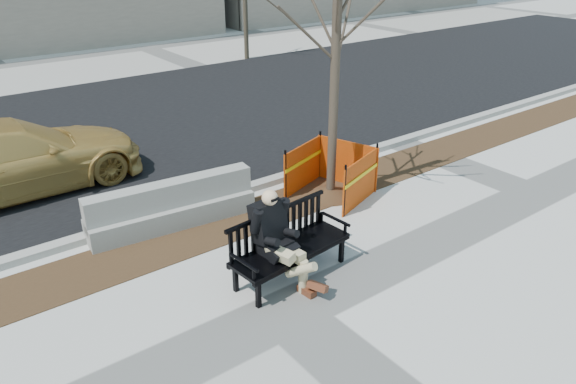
{
  "coord_description": "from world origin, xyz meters",
  "views": [
    {
      "loc": [
        -3.6,
        -4.81,
        4.72
      ],
      "look_at": [
        0.98,
        1.26,
        1.06
      ],
      "focal_mm": 33.95,
      "sensor_mm": 36.0,
      "label": 1
    }
  ],
  "objects_px": {
    "bench": "(291,275)",
    "sedan": "(20,191)",
    "seated_man": "(276,281)",
    "tree_fence": "(330,195)",
    "jersey_barrier_left": "(174,225)"
  },
  "relations": [
    {
      "from": "seated_man",
      "to": "jersey_barrier_left",
      "type": "distance_m",
      "value": 2.52
    },
    {
      "from": "seated_man",
      "to": "sedan",
      "type": "xyz_separation_m",
      "value": [
        -2.3,
        5.6,
        0.0
      ]
    },
    {
      "from": "tree_fence",
      "to": "jersey_barrier_left",
      "type": "bearing_deg",
      "value": 165.66
    },
    {
      "from": "seated_man",
      "to": "sedan",
      "type": "distance_m",
      "value": 6.05
    },
    {
      "from": "sedan",
      "to": "tree_fence",
      "type": "bearing_deg",
      "value": -131.06
    },
    {
      "from": "jersey_barrier_left",
      "to": "tree_fence",
      "type": "bearing_deg",
      "value": -8.58
    },
    {
      "from": "bench",
      "to": "jersey_barrier_left",
      "type": "relative_size",
      "value": 0.66
    },
    {
      "from": "bench",
      "to": "jersey_barrier_left",
      "type": "distance_m",
      "value": 2.6
    },
    {
      "from": "bench",
      "to": "sedan",
      "type": "relative_size",
      "value": 0.39
    },
    {
      "from": "bench",
      "to": "seated_man",
      "type": "distance_m",
      "value": 0.26
    },
    {
      "from": "jersey_barrier_left",
      "to": "seated_man",
      "type": "bearing_deg",
      "value": -74.11
    },
    {
      "from": "bench",
      "to": "jersey_barrier_left",
      "type": "height_order",
      "value": "bench"
    },
    {
      "from": "bench",
      "to": "sedan",
      "type": "bearing_deg",
      "value": 108.76
    },
    {
      "from": "bench",
      "to": "jersey_barrier_left",
      "type": "xyz_separation_m",
      "value": [
        -0.71,
        2.51,
        0.0
      ]
    },
    {
      "from": "seated_man",
      "to": "sedan",
      "type": "bearing_deg",
      "value": 106.59
    }
  ]
}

